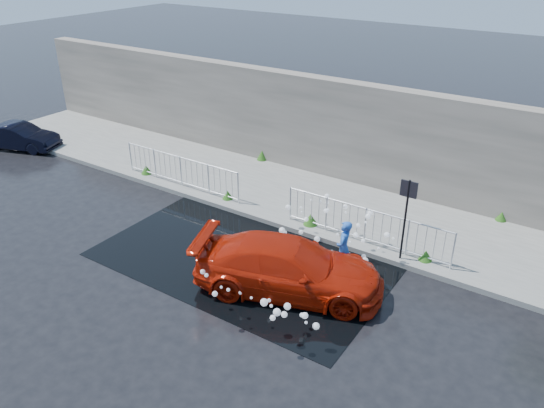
{
  "coord_description": "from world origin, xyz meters",
  "views": [
    {
      "loc": [
        8.05,
        -9.06,
        8.07
      ],
      "look_at": [
        0.38,
        2.5,
        1.0
      ],
      "focal_mm": 35.0,
      "sensor_mm": 36.0,
      "label": 1
    }
  ],
  "objects_px": {
    "person": "(344,248)",
    "sign_post": "(407,207)",
    "red_car": "(289,267)",
    "dark_car": "(20,137)"
  },
  "relations": [
    {
      "from": "sign_post",
      "to": "person",
      "type": "bearing_deg",
      "value": -130.44
    },
    {
      "from": "sign_post",
      "to": "person",
      "type": "distance_m",
      "value": 1.96
    },
    {
      "from": "sign_post",
      "to": "dark_car",
      "type": "bearing_deg",
      "value": -178.27
    },
    {
      "from": "sign_post",
      "to": "red_car",
      "type": "distance_m",
      "value": 3.49
    },
    {
      "from": "person",
      "to": "dark_car",
      "type": "bearing_deg",
      "value": -105.13
    },
    {
      "from": "red_car",
      "to": "person",
      "type": "bearing_deg",
      "value": -48.35
    },
    {
      "from": "person",
      "to": "sign_post",
      "type": "bearing_deg",
      "value": 127.4
    },
    {
      "from": "sign_post",
      "to": "red_car",
      "type": "xyz_separation_m",
      "value": [
        -1.89,
        -2.75,
        -1.04
      ]
    },
    {
      "from": "red_car",
      "to": "dark_car",
      "type": "height_order",
      "value": "red_car"
    },
    {
      "from": "dark_car",
      "to": "person",
      "type": "height_order",
      "value": "person"
    }
  ]
}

